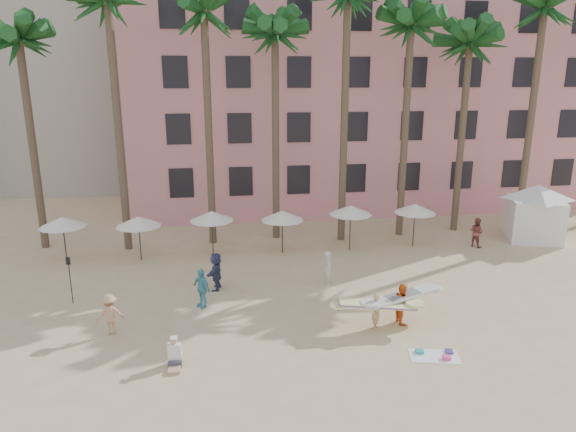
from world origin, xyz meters
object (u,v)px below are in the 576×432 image
Objects in this scene: pink_hotel at (358,101)px; carrier_yellow at (377,308)px; cabana at (536,207)px; carrier_white at (402,302)px.

carrier_yellow is at bearing -103.15° from pink_hotel.
pink_hotel reaches higher than cabana.
pink_hotel is at bearing 76.85° from carrier_yellow.
pink_hotel is 11.08× the size of carrier_yellow.
pink_hotel is 10.48× the size of carrier_white.
carrier_white is (-4.21, -22.89, -7.07)m from pink_hotel.
carrier_yellow is 1.30m from carrier_white.
cabana is at bearing 38.55° from carrier_white.
cabana is 16.83m from carrier_yellow.
carrier_white is at bearing -141.45° from cabana.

